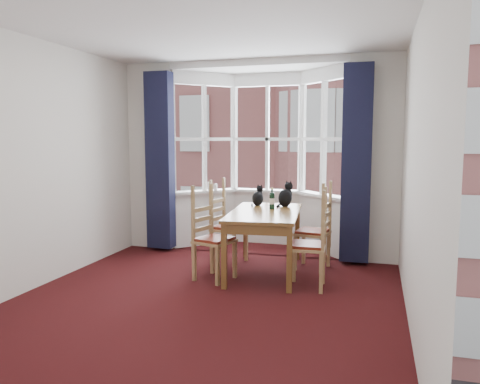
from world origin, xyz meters
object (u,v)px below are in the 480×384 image
at_px(wine_bottle, 272,200).
at_px(chair_right_near, 316,247).
at_px(candle_short, 216,187).
at_px(chair_right_far, 319,233).
at_px(chair_left_near, 209,240).
at_px(cat_left, 258,197).
at_px(cat_right, 286,196).
at_px(dining_table, 265,218).
at_px(chair_left_far, 223,228).
at_px(candle_tall, 210,186).

bearing_deg(wine_bottle, chair_right_near, -45.40).
bearing_deg(candle_short, chair_right_far, -28.62).
relative_size(chair_left_near, cat_left, 3.17).
distance_m(cat_right, wine_bottle, 0.32).
bearing_deg(chair_right_near, cat_right, 119.04).
xyz_separation_m(chair_right_far, wine_bottle, (-0.60, -0.12, 0.43)).
xyz_separation_m(chair_right_far, cat_right, (-0.48, 0.17, 0.44)).
bearing_deg(cat_left, dining_table, -66.07).
xyz_separation_m(cat_right, candle_short, (-1.27, 0.78, 0.01)).
relative_size(chair_right_near, chair_right_far, 1.00).
relative_size(chair_right_far, candle_short, 8.71).
xyz_separation_m(cat_left, wine_bottle, (0.25, -0.25, 0.01)).
relative_size(chair_left_near, chair_left_far, 1.00).
bearing_deg(chair_left_far, dining_table, -27.66).
relative_size(chair_left_far, cat_right, 2.63).
height_order(chair_right_far, candle_tall, candle_tall).
bearing_deg(candle_tall, cat_right, -29.11).
relative_size(chair_left_near, chair_right_near, 1.00).
bearing_deg(dining_table, chair_right_far, 27.69).
bearing_deg(cat_left, chair_left_far, -165.23).
bearing_deg(chair_left_near, dining_table, 35.24).
height_order(cat_right, candle_tall, cat_right).
xyz_separation_m(dining_table, candle_tall, (-1.19, 1.26, 0.24)).
xyz_separation_m(chair_left_near, cat_right, (0.76, 0.93, 0.44)).
relative_size(chair_left_far, wine_bottle, 3.40).
bearing_deg(candle_tall, chair_left_near, -70.68).
xyz_separation_m(chair_left_far, chair_right_far, (1.31, -0.01, 0.00)).
bearing_deg(candle_tall, chair_right_far, -26.75).
height_order(cat_left, candle_short, cat_left).
xyz_separation_m(chair_left_near, chair_right_near, (1.29, -0.02, 0.00)).
xyz_separation_m(chair_right_near, wine_bottle, (-0.65, 0.66, 0.43)).
bearing_deg(cat_right, cat_left, -174.26).
height_order(wine_bottle, candle_short, wine_bottle).
distance_m(chair_right_near, cat_left, 1.35).
relative_size(dining_table, cat_left, 5.62).
bearing_deg(chair_left_far, cat_right, 10.78).
xyz_separation_m(cat_right, candle_tall, (-1.35, 0.75, 0.02)).
xyz_separation_m(chair_left_far, cat_right, (0.83, 0.16, 0.44)).
distance_m(dining_table, wine_bottle, 0.30).
relative_size(chair_left_far, candle_tall, 6.94).
distance_m(chair_left_far, cat_left, 0.63).
xyz_separation_m(dining_table, chair_right_near, (0.69, -0.44, -0.22)).
xyz_separation_m(cat_left, candle_tall, (-0.98, 0.79, 0.04)).
relative_size(chair_right_near, cat_right, 2.63).
bearing_deg(candle_short, chair_right_near, -44.00).
bearing_deg(chair_left_near, candle_tall, 109.32).
bearing_deg(candle_short, chair_left_far, -65.03).
bearing_deg(candle_tall, chair_left_far, -60.15).
bearing_deg(cat_right, dining_table, -107.93).
height_order(chair_left_far, cat_left, cat_left).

